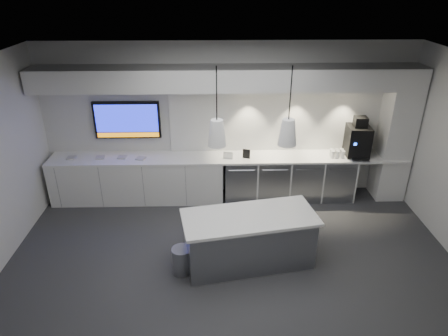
{
  "coord_description": "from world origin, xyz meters",
  "views": [
    {
      "loc": [
        -0.25,
        -4.78,
        4.04
      ],
      "look_at": [
        -0.1,
        1.1,
        1.18
      ],
      "focal_mm": 32.0,
      "sensor_mm": 36.0,
      "label": 1
    }
  ],
  "objects_px": {
    "wall_tv": "(127,120)",
    "bin": "(182,260)",
    "island": "(249,239)",
    "coffee_machine": "(358,140)"
  },
  "relations": [
    {
      "from": "wall_tv",
      "to": "bin",
      "type": "relative_size",
      "value": 2.98
    },
    {
      "from": "island",
      "to": "bin",
      "type": "bearing_deg",
      "value": -178.91
    },
    {
      "from": "wall_tv",
      "to": "island",
      "type": "bearing_deg",
      "value": -46.55
    },
    {
      "from": "bin",
      "to": "island",
      "type": "bearing_deg",
      "value": 11.47
    },
    {
      "from": "island",
      "to": "bin",
      "type": "relative_size",
      "value": 5.02
    },
    {
      "from": "island",
      "to": "coffee_machine",
      "type": "bearing_deg",
      "value": 31.98
    },
    {
      "from": "wall_tv",
      "to": "bin",
      "type": "distance_m",
      "value": 3.05
    },
    {
      "from": "bin",
      "to": "coffee_machine",
      "type": "bearing_deg",
      "value": 34.63
    },
    {
      "from": "wall_tv",
      "to": "coffee_machine",
      "type": "relative_size",
      "value": 1.64
    },
    {
      "from": "island",
      "to": "coffee_machine",
      "type": "height_order",
      "value": "coffee_machine"
    }
  ]
}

